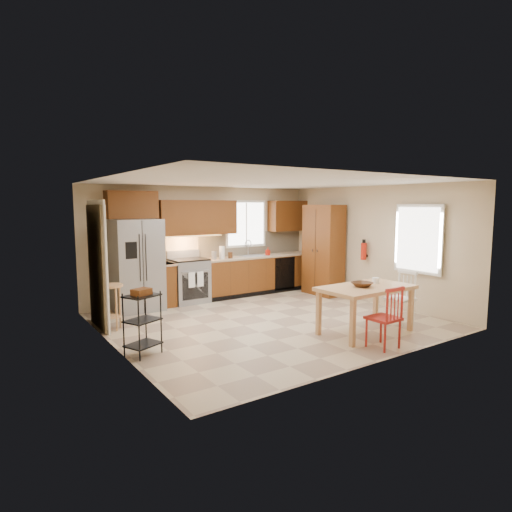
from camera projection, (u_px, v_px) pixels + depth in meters
The scene contains 33 objects.
floor at pixel (269, 321), 7.77m from camera, with size 5.50×5.50×0.00m, color tan.
ceiling at pixel (269, 182), 7.48m from camera, with size 5.50×5.00×0.02m, color silver.
wall_back at pixel (205, 243), 9.68m from camera, with size 5.50×0.02×2.50m, color #CCB793.
wall_front at pixel (381, 270), 5.57m from camera, with size 5.50×0.02×2.50m, color #CCB793.
wall_left at pixel (113, 264), 6.09m from camera, with size 0.02×5.00×2.50m, color #CCB793.
wall_right at pixel (373, 245), 9.16m from camera, with size 0.02×5.00×2.50m, color #CCB793.
refrigerator at pixel (137, 265), 8.47m from camera, with size 0.92×0.75×1.82m, color gray.
range_stove at pixel (189, 281), 9.21m from camera, with size 0.76×0.63×0.92m, color gray.
base_cabinet_narrow at pixel (165, 284), 8.92m from camera, with size 0.30×0.60×0.90m, color brown.
base_cabinet_run at pixel (259, 274), 10.25m from camera, with size 2.92×0.60×0.90m, color brown.
dishwasher at pixel (285, 274), 10.32m from camera, with size 0.60×0.02×0.78m, color black.
backsplash at pixel (252, 243), 10.40m from camera, with size 2.92×0.03×0.55m, color #C7B795.
upper_over_fridge at pixel (132, 205), 8.49m from camera, with size 1.00×0.35×0.55m, color #532A0D.
upper_left_block at pixel (198, 217), 9.33m from camera, with size 1.80×0.35×0.75m, color #532A0D.
upper_right_block at pixel (288, 216), 10.72m from camera, with size 1.00×0.35×0.75m, color #532A0D.
window_back at pixel (246, 224), 10.23m from camera, with size 1.12×0.04×1.12m, color white.
sink at pixel (252, 258), 10.09m from camera, with size 0.62×0.46×0.16m, color gray.
undercab_glow at pixel (186, 236), 9.19m from camera, with size 1.60×0.30×0.01m, color #FFBF66.
soap_bottle at pixel (268, 251), 10.21m from camera, with size 0.09×0.09×0.19m, color #B41B0C.
paper_towel at pixel (222, 252), 9.56m from camera, with size 0.12×0.12×0.28m, color white.
canister_steel at pixel (214, 255), 9.45m from camera, with size 0.11×0.11×0.18m, color gray.
canister_wood at pixel (230, 255), 9.65m from camera, with size 0.10×0.10×0.14m, color #492813.
pantry at pixel (323, 250), 9.99m from camera, with size 0.50×0.95×2.10m, color brown.
fire_extinguisher at pixel (364, 251), 9.23m from camera, with size 0.12×0.12×0.36m, color #B41B0C.
window_right at pixel (418, 239), 8.15m from camera, with size 0.04×1.02×1.32m, color white.
doorway at pixel (96, 267), 7.23m from camera, with size 0.04×0.95×2.10m, color #8C7A59.
dining_table at pixel (365, 310), 7.00m from camera, with size 1.57×0.88×0.76m, color tan, non-canonical shape.
chair_red at pixel (383, 317), 6.26m from camera, with size 0.43×0.43×0.92m, color #A52119, non-canonical shape.
chair_white at pixel (400, 298), 7.56m from camera, with size 0.43×0.43×0.92m, color white, non-canonical shape.
table_bowl at pixel (362, 287), 6.90m from camera, with size 0.32×0.32×0.08m, color #492813.
table_jar at pixel (376, 282), 7.23m from camera, with size 0.12×0.12×0.13m, color white.
bar_stool at pixel (112, 307), 7.20m from camera, with size 0.37×0.37×0.77m, color tan, non-canonical shape.
utility_cart at pixel (143, 324), 5.96m from camera, with size 0.45×0.35×0.90m, color black, non-canonical shape.
Camera 1 is at (-4.44, -6.14, 2.09)m, focal length 30.00 mm.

